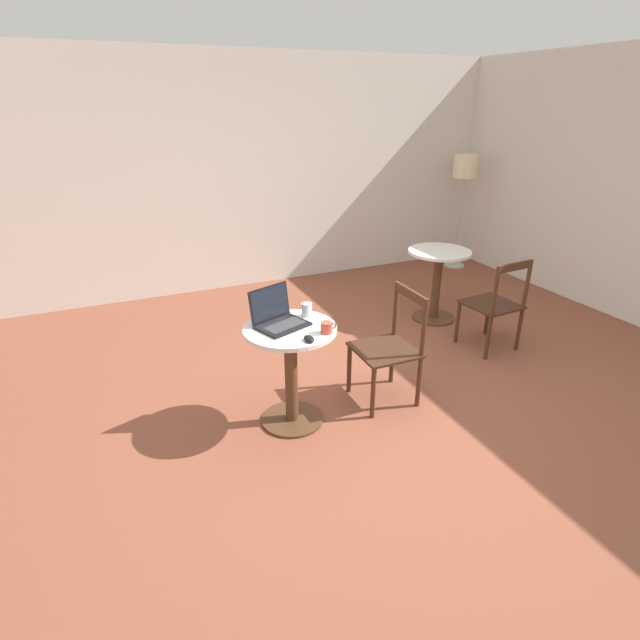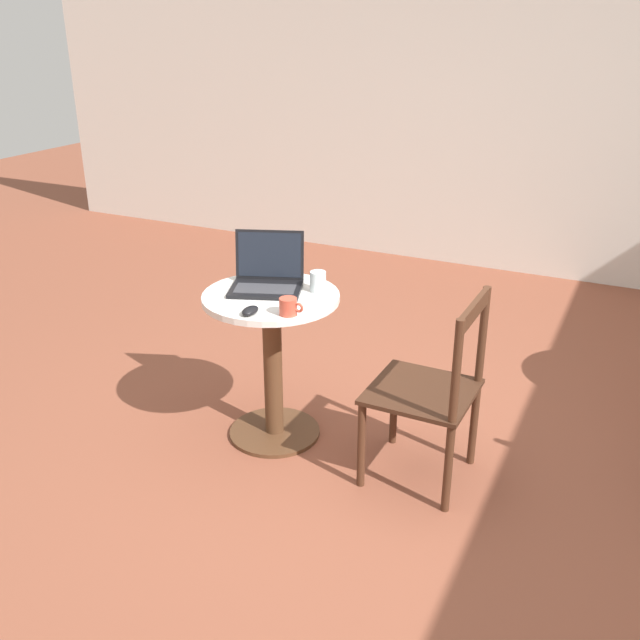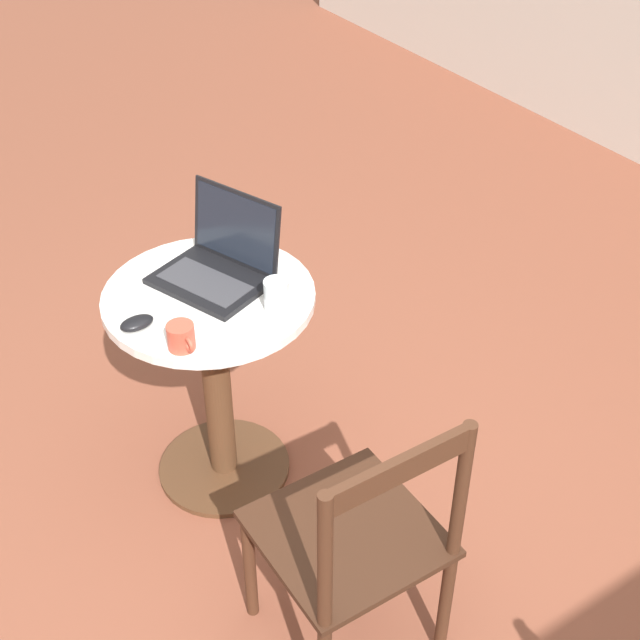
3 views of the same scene
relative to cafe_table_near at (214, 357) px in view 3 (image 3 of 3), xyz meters
name	(u,v)px [view 3 (image 3 of 3)]	position (x,y,z in m)	size (l,w,h in m)	color
cafe_table_near	(214,357)	(0.00, 0.00, 0.00)	(0.64, 0.64, 0.76)	#51331E
chair_near_right	(357,542)	(0.80, -0.01, -0.07)	(0.45, 0.45, 0.89)	#472819
laptop	(218,263)	(-0.06, 0.07, 0.30)	(0.41, 0.37, 0.25)	black
mouse	(137,323)	(0.04, -0.25, 0.26)	(0.06, 0.10, 0.03)	black
mug	(181,337)	(0.19, -0.18, 0.29)	(0.11, 0.08, 0.08)	#C64C38
drinking_glass	(277,295)	(0.18, 0.13, 0.30)	(0.08, 0.08, 0.10)	silver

